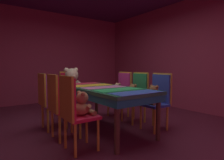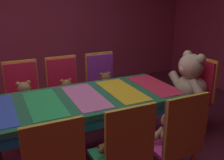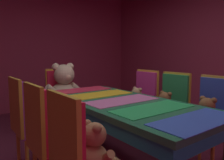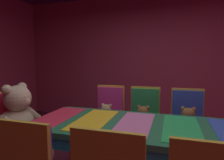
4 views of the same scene
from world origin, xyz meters
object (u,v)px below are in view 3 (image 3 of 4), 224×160
teddy_right_0 (206,115)px  chair_right_2 (144,97)px  chair_left_1 (44,131)px  banquet_table (122,109)px  chair_right_1 (172,103)px  teddy_left_0 (95,148)px  chair_left_2 (25,116)px  teddy_left_1 (61,130)px  teddy_left_2 (39,115)px  teddy_right_2 (136,99)px  king_teddy_bear (65,87)px  chair_left_0 (75,154)px  teddy_right_1 (164,106)px  chair_right_0 (214,113)px  throne_chair (60,93)px

teddy_right_0 → chair_right_2: size_ratio=0.35×
chair_left_1 → teddy_right_0: chair_left_1 is taller
banquet_table → chair_right_1: size_ratio=2.05×
chair_left_1 → chair_right_2: (1.66, 0.55, 0.00)m
teddy_left_0 → chair_left_2: size_ratio=0.35×
teddy_left_1 → teddy_left_2: bearing=90.2°
chair_left_2 → teddy_right_2: size_ratio=3.19×
teddy_right_2 → king_teddy_bear: king_teddy_bear is taller
chair_left_0 → teddy_left_0: chair_left_0 is taller
teddy_left_0 → chair_left_0: bearing=180.0°
teddy_right_1 → teddy_left_1: bearing=1.5°
chair_left_0 → teddy_right_2: chair_left_0 is taller
teddy_right_1 → chair_right_0: bearing=103.1°
chair_left_1 → throne_chair: 1.76m
teddy_left_2 → teddy_left_1: bearing=-89.8°
teddy_left_2 → chair_right_1: size_ratio=0.32×
teddy_left_2 → king_teddy_bear: 1.09m
teddy_left_2 → chair_right_2: bearing=-0.0°
banquet_table → throne_chair: (0.00, 1.54, -0.06)m
banquet_table → teddy_left_1: banquet_table is taller
banquet_table → chair_right_2: (0.84, 0.53, -0.06)m
teddy_right_1 → chair_left_2: bearing=-18.7°
banquet_table → king_teddy_bear: bearing=90.0°
banquet_table → teddy_left_2: teddy_left_2 is taller
chair_left_1 → teddy_left_2: 0.57m
chair_right_0 → teddy_right_1: bearing=-76.9°
teddy_left_2 → chair_left_1: bearing=-104.4°
teddy_left_1 → chair_right_1: bearing=1.3°
teddy_left_0 → teddy_right_1: (1.36, 0.55, -0.01)m
throne_chair → king_teddy_bear: 0.21m
teddy_left_0 → chair_right_2: bearing=35.2°
teddy_right_0 → teddy_right_1: size_ratio=1.07×
teddy_right_0 → king_teddy_bear: size_ratio=0.52×
chair_left_0 → teddy_left_1: chair_left_0 is taller
chair_right_0 → king_teddy_bear: (-0.82, 1.91, 0.13)m
teddy_right_1 → chair_left_0: bearing=20.1°
chair_right_1 → teddy_right_2: 0.53m
banquet_table → teddy_right_2: bearing=37.4°
chair_right_0 → teddy_right_2: size_ratio=3.19×
banquet_table → teddy_right_0: 0.86m
chair_left_1 → teddy_left_2: bearing=75.6°
chair_left_2 → teddy_left_2: chair_left_2 is taller
banquet_table → teddy_right_0: bearing=-38.4°
teddy_left_2 → chair_right_1: (1.52, -0.51, 0.01)m
teddy_left_0 → teddy_right_2: size_ratio=1.10×
chair_right_0 → teddy_right_2: (-0.12, 1.07, -0.01)m
chair_right_2 → teddy_right_0: bearing=80.9°
throne_chair → chair_left_1: bearing=-27.8°
teddy_right_2 → chair_left_1: bearing=19.8°
chair_left_0 → chair_right_1: bearing=18.5°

